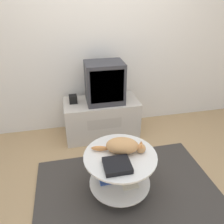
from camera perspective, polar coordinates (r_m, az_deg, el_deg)
ground_plane at (r=2.45m, az=4.39°, el=-20.75°), size 12.00×12.00×0.00m
wall_back at (r=3.11m, az=-2.83°, el=18.43°), size 8.00×0.05×2.60m
rug at (r=2.44m, az=4.40°, el=-20.60°), size 1.91×1.36×0.02m
tv_stand at (r=3.14m, az=-2.75°, el=-1.59°), size 1.03×0.51×0.54m
tv at (r=2.90m, az=-1.95°, el=7.65°), size 0.50×0.38×0.55m
speaker at (r=3.00m, az=-10.13°, el=3.35°), size 0.11×0.11×0.11m
coffee_table at (r=2.24m, az=2.02°, el=-14.58°), size 0.71×0.71×0.48m
dvd_box at (r=1.98m, az=1.36°, el=-13.74°), size 0.24×0.22×0.05m
cat at (r=2.12m, az=2.89°, el=-8.84°), size 0.52×0.27×0.15m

